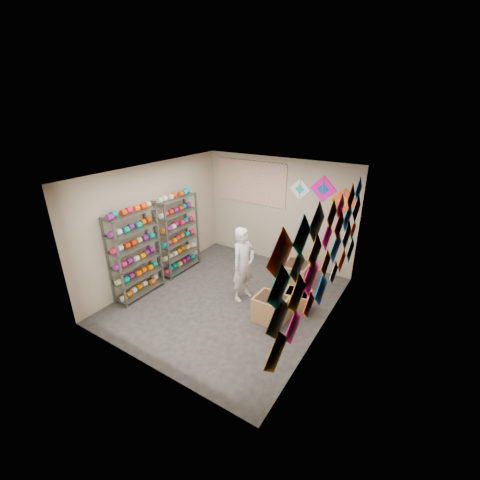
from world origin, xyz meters
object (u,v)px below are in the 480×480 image
Objects in this scene: carton_a at (271,309)px; carton_c at (296,274)px; shelf_rack_back at (178,235)px; shopkeeper at (243,264)px; carton_b at (297,301)px; shelf_rack_front at (135,255)px.

carton_c is at bearing 95.98° from carton_a.
shelf_rack_back is at bearing 169.35° from carton_a.
shelf_rack_back is 3.15× the size of carton_c.
shopkeeper is 3.18× the size of carton_b.
shopkeeper is 1.45m from carton_c.
shelf_rack_front is 3.13× the size of carton_a.
shelf_rack_front is 2.29m from shopkeeper.
shelf_rack_back is 2.03m from shopkeeper.
carton_c is (2.74, 0.91, -0.69)m from shelf_rack_back.
shelf_rack_back reaches higher than shopkeeper.
carton_a is 0.66m from carton_b.
carton_b is (1.15, 0.22, -0.60)m from shopkeeper.
carton_c is (-0.42, 0.92, 0.06)m from carton_b.
carton_c is (0.73, 1.13, -0.54)m from shopkeeper.
shopkeeper reaches higher than carton_b.
shopkeeper is (2.01, 1.07, -0.14)m from shelf_rack_front.
shelf_rack_front is 1.30m from shelf_rack_back.
shelf_rack_back is at bearing 171.34° from carton_b.
shelf_rack_front is at bearing -166.25° from carton_b.
carton_a is (0.85, -0.37, -0.55)m from shopkeeper.
carton_b is (0.29, 0.59, -0.05)m from carton_a.
shelf_rack_front is 1.00× the size of shelf_rack_back.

